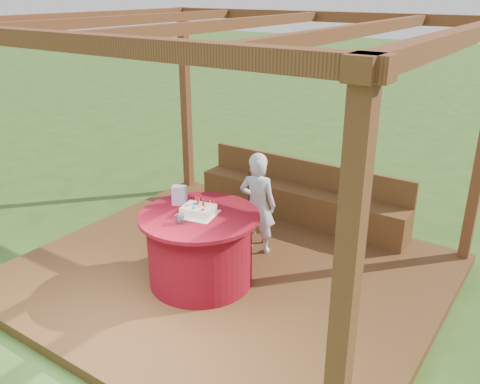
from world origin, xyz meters
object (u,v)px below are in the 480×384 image
bench (300,201)px  birthday_cake (198,210)px  chair (251,206)px  drinking_glass (180,219)px  table (200,248)px  gift_bag (179,195)px  elderly_woman (258,203)px

bench → birthday_cake: 2.15m
birthday_cake → bench: bearing=86.9°
bench → birthday_cake: birthday_cake is taller
chair → birthday_cake: (0.10, -1.15, 0.38)m
bench → drinking_glass: drinking_glass is taller
table → drinking_glass: 0.52m
chair → drinking_glass: size_ratio=8.35×
table → gift_bag: size_ratio=5.98×
bench → birthday_cake: size_ratio=6.96×
gift_bag → elderly_woman: bearing=37.4°
elderly_woman → gift_bag: size_ratio=5.85×
chair → gift_bag: 1.16m
elderly_woman → drinking_glass: elderly_woman is taller
bench → gift_bag: gift_bag is taller
drinking_glass → gift_bag: bearing=130.7°
chair → gift_bag: gift_bag is taller
bench → chair: bearing=-103.0°
bench → chair: (-0.21, -0.92, 0.20)m
bench → elderly_woman: bearing=-89.6°
birthday_cake → table: bearing=96.4°
table → gift_bag: gift_bag is taller
chair → elderly_woman: size_ratio=0.69×
elderly_woman → table: bearing=-97.3°
bench → table: size_ratio=2.37×
bench → elderly_woman: size_ratio=2.42×
gift_bag → birthday_cake: bearing=-40.6°
table → chair: 1.14m
table → chair: size_ratio=1.48×
gift_bag → table: bearing=-38.8°
chair → drinking_glass: (0.08, -1.42, 0.38)m
birthday_cake → gift_bag: size_ratio=2.03×
elderly_woman → drinking_glass: size_ratio=12.07×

